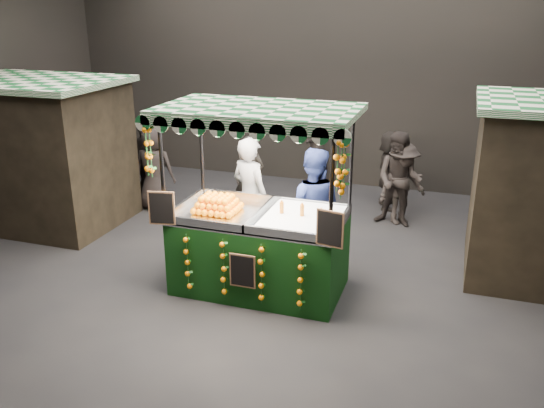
% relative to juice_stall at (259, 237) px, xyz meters
% --- Properties ---
extents(ground, '(12.00, 12.00, 0.00)m').
position_rel_juice_stall_xyz_m(ground, '(-0.25, 0.29, -0.81)').
color(ground, black).
rests_on(ground, ground).
extents(market_hall, '(12.10, 10.10, 5.05)m').
position_rel_juice_stall_xyz_m(market_hall, '(-0.25, 0.29, 2.58)').
color(market_hall, black).
rests_on(market_hall, ground).
extents(neighbour_stall_left, '(3.00, 2.20, 2.60)m').
position_rel_juice_stall_xyz_m(neighbour_stall_left, '(-4.65, 1.29, 0.50)').
color(neighbour_stall_left, black).
rests_on(neighbour_stall_left, ground).
extents(juice_stall, '(2.67, 1.57, 2.59)m').
position_rel_juice_stall_xyz_m(juice_stall, '(0.00, 0.00, 0.00)').
color(juice_stall, black).
rests_on(juice_stall, ground).
extents(vendor_grey, '(0.82, 0.70, 1.91)m').
position_rel_juice_stall_xyz_m(vendor_grey, '(-0.55, 1.13, 0.15)').
color(vendor_grey, gray).
rests_on(vendor_grey, ground).
extents(vendor_blue, '(0.98, 0.81, 1.86)m').
position_rel_juice_stall_xyz_m(vendor_blue, '(0.48, 1.01, 0.12)').
color(vendor_blue, navy).
rests_on(vendor_blue, ground).
extents(shopper_0, '(0.57, 0.38, 1.54)m').
position_rel_juice_stall_xyz_m(shopper_0, '(-1.14, 2.66, -0.03)').
color(shopper_0, black).
rests_on(shopper_0, ground).
extents(shopper_1, '(0.93, 0.77, 1.72)m').
position_rel_juice_stall_xyz_m(shopper_1, '(1.53, 3.12, 0.06)').
color(shopper_1, black).
rests_on(shopper_1, ground).
extents(shopper_2, '(1.03, 0.56, 1.66)m').
position_rel_juice_stall_xyz_m(shopper_2, '(-3.39, 2.85, 0.03)').
color(shopper_2, black).
rests_on(shopper_2, ground).
extents(shopper_3, '(1.09, 1.07, 1.50)m').
position_rel_juice_stall_xyz_m(shopper_3, '(1.58, 3.23, -0.05)').
color(shopper_3, '#292321').
rests_on(shopper_3, ground).
extents(shopper_4, '(0.86, 0.63, 1.62)m').
position_rel_juice_stall_xyz_m(shopper_4, '(-3.06, 2.51, 0.01)').
color(shopper_4, black).
rests_on(shopper_4, ground).
extents(shopper_5, '(0.80, 1.49, 1.53)m').
position_rel_juice_stall_xyz_m(shopper_5, '(1.25, 4.02, -0.04)').
color(shopper_5, black).
rests_on(shopper_5, ground).
extents(shopper_6, '(0.66, 0.81, 1.94)m').
position_rel_juice_stall_xyz_m(shopper_6, '(-0.35, 4.57, 0.16)').
color(shopper_6, black).
rests_on(shopper_6, ground).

